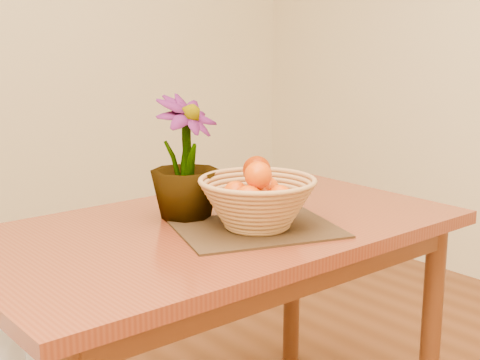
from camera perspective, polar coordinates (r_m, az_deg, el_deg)
table at (r=1.94m, az=-2.04°, el=-6.24°), size 1.40×0.80×0.75m
placemat at (r=1.85m, az=1.47°, el=-4.18°), size 0.52×0.45×0.01m
wicker_basket at (r=1.83m, az=1.48°, el=-2.12°), size 0.32×0.32×0.13m
orange_pile at (r=1.82m, az=1.48°, el=-0.47°), size 0.19×0.19×0.14m
potted_plant at (r=1.93m, az=-4.71°, el=1.88°), size 0.25×0.25×0.36m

